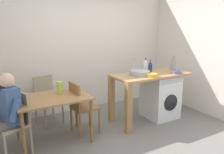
% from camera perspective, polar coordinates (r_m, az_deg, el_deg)
% --- Properties ---
extents(ground_plane, '(5.46, 5.46, 0.00)m').
position_cam_1_polar(ground_plane, '(3.71, 3.24, -16.13)').
color(ground_plane, slate).
extents(wall_back, '(4.60, 0.10, 2.70)m').
position_cam_1_polar(wall_back, '(4.82, -8.04, 7.44)').
color(wall_back, silver).
rests_on(wall_back, ground_plane).
extents(wall_counter_side, '(0.10, 3.80, 2.70)m').
position_cam_1_polar(wall_counter_side, '(4.80, 25.70, 6.28)').
color(wall_counter_side, silver).
rests_on(wall_counter_side, ground_plane).
extents(dining_table, '(1.10, 0.76, 0.74)m').
position_cam_1_polar(dining_table, '(3.56, -15.04, -6.49)').
color(dining_table, '#9E7042').
rests_on(dining_table, ground_plane).
extents(chair_person_seat, '(0.51, 0.51, 0.90)m').
position_cam_1_polar(chair_person_seat, '(3.45, -23.55, -10.18)').
color(chair_person_seat, gray).
rests_on(chair_person_seat, ground_plane).
extents(chair_opposite, '(0.42, 0.42, 0.90)m').
position_cam_1_polar(chair_opposite, '(3.78, -8.07, -7.19)').
color(chair_opposite, olive).
rests_on(chair_opposite, ground_plane).
extents(chair_spare_by_wall, '(0.49, 0.49, 0.90)m').
position_cam_1_polar(chair_spare_by_wall, '(4.33, -16.57, -4.99)').
color(chair_spare_by_wall, gray).
rests_on(chair_spare_by_wall, ground_plane).
extents(seated_person, '(0.56, 0.54, 1.20)m').
position_cam_1_polar(seated_person, '(3.33, -26.31, -8.23)').
color(seated_person, '#595651').
rests_on(seated_person, ground_plane).
extents(kitchen_counter, '(1.50, 0.68, 0.92)m').
position_cam_1_polar(kitchen_counter, '(4.18, 7.66, -1.59)').
color(kitchen_counter, tan).
rests_on(kitchen_counter, ground_plane).
extents(washing_machine, '(0.60, 0.61, 0.86)m').
position_cam_1_polar(washing_machine, '(4.56, 12.31, -4.87)').
color(washing_machine, silver).
rests_on(washing_machine, ground_plane).
extents(sink_basin, '(0.38, 0.38, 0.09)m').
position_cam_1_polar(sink_basin, '(4.10, 7.17, 1.08)').
color(sink_basin, '#9EA0A5').
rests_on(sink_basin, kitchen_counter).
extents(tap, '(0.02, 0.02, 0.28)m').
position_cam_1_polar(tap, '(4.22, 5.75, 2.78)').
color(tap, '#B2B2B7').
rests_on(tap, kitchen_counter).
extents(bottle_tall_green, '(0.08, 0.08, 0.28)m').
position_cam_1_polar(bottle_tall_green, '(4.32, 8.62, 2.77)').
color(bottle_tall_green, silver).
rests_on(bottle_tall_green, kitchen_counter).
extents(bottle_squat_brown, '(0.08, 0.08, 0.24)m').
position_cam_1_polar(bottle_squat_brown, '(4.38, 9.85, 2.60)').
color(bottle_squat_brown, navy).
rests_on(bottle_squat_brown, kitchen_counter).
extents(mixing_bowl, '(0.21, 0.21, 0.06)m').
position_cam_1_polar(mixing_bowl, '(4.02, 10.20, 0.57)').
color(mixing_bowl, gold).
rests_on(mixing_bowl, kitchen_counter).
extents(utensil_crock, '(0.11, 0.11, 0.30)m').
position_cam_1_polar(utensil_crock, '(4.71, 15.54, 2.55)').
color(utensil_crock, gray).
rests_on(utensil_crock, kitchen_counter).
extents(colander, '(0.20, 0.20, 0.06)m').
position_cam_1_polar(colander, '(4.41, 16.34, 1.30)').
color(colander, slate).
rests_on(colander, kitchen_counter).
extents(vase, '(0.09, 0.09, 0.20)m').
position_cam_1_polar(vase, '(3.63, -13.34, -2.74)').
color(vase, '#A8C63D').
rests_on(vase, dining_table).
extents(scissors, '(0.15, 0.06, 0.01)m').
position_cam_1_polar(scissors, '(4.16, 10.33, 0.57)').
color(scissors, '#B2B2B7').
rests_on(scissors, kitchen_counter).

